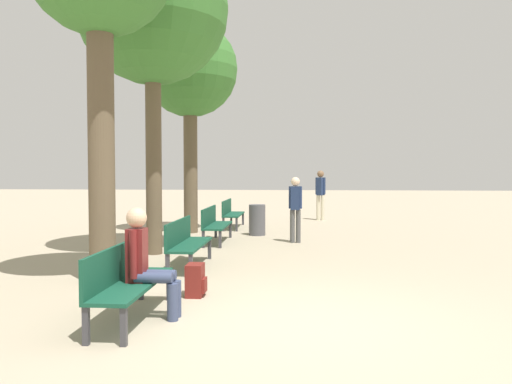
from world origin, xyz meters
The scene contains 12 objects.
ground_plane centered at (0.00, 0.00, 0.00)m, with size 80.00×80.00×0.00m, color tan.
bench_row_0 centered at (-1.90, 0.00, 0.48)m, with size 0.46×1.82×0.84m.
bench_row_1 centered at (-1.90, 3.10, 0.48)m, with size 0.46×1.82×0.84m.
bench_row_2 centered at (-1.90, 6.19, 0.48)m, with size 0.46×1.82×0.84m.
bench_row_3 centered at (-1.90, 9.29, 0.48)m, with size 0.46×1.82×0.84m.
tree_row_1 centered at (-2.85, 4.46, 4.93)m, with size 3.06×3.06×6.51m.
tree_row_2 centered at (-2.85, 8.05, 4.40)m, with size 2.60×2.60×5.78m.
person_seated centered at (-1.68, 0.06, 0.67)m, with size 0.61×0.35×1.27m.
backpack centered at (-1.32, 1.10, 0.22)m, with size 0.26×0.31×0.44m.
pedestrian_near centered at (0.89, 11.88, 0.99)m, with size 0.35×0.31×1.72m.
pedestrian_mid centered at (0.02, 6.30, 0.89)m, with size 0.31×0.21×1.55m.
trash_bin centered at (-0.98, 7.62, 0.41)m, with size 0.44×0.44×0.81m.
Camera 1 is at (0.02, -5.49, 1.68)m, focal length 35.00 mm.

